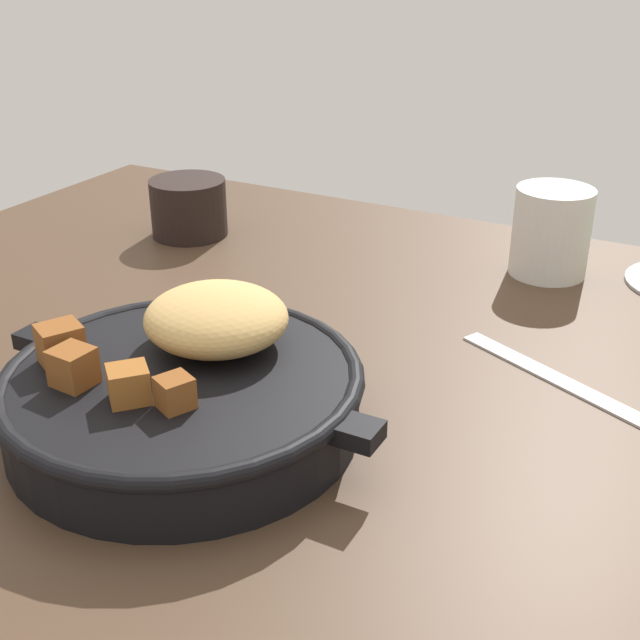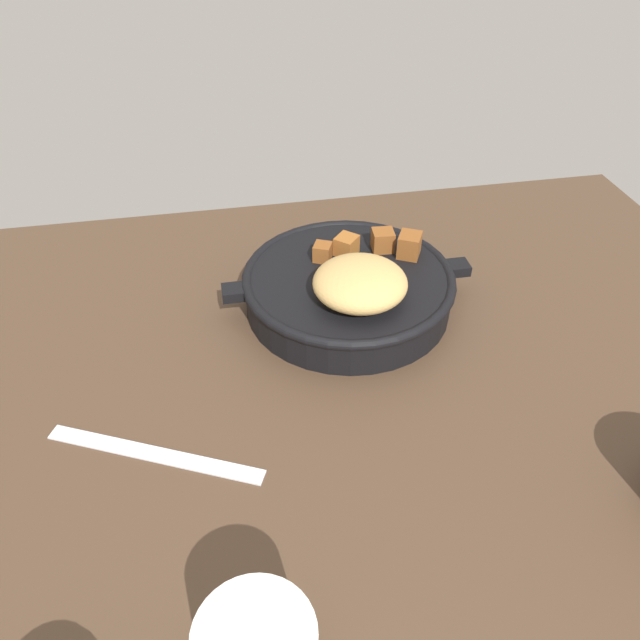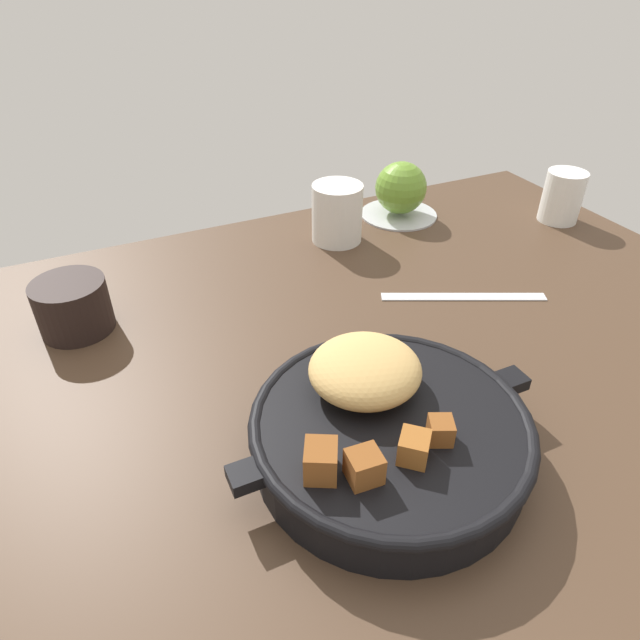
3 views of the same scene
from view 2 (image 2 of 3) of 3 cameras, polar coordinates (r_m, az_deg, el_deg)
ground_plane at (r=62.74cm, az=0.81°, el=-7.05°), size 104.20×76.58×2.40cm
cast_iron_skillet at (r=69.66cm, az=2.78°, el=3.12°), size 28.45×24.12×8.46cm
butter_knife at (r=58.15cm, az=-15.12°, el=-11.85°), size 19.36×10.20×0.36cm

